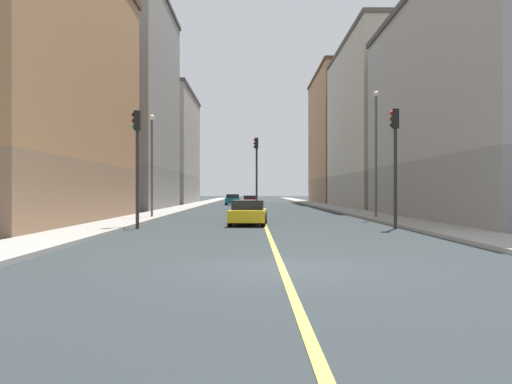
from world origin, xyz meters
name	(u,v)px	position (x,y,z in m)	size (l,w,h in m)	color
ground_plane	(282,268)	(0.00, 0.00, 0.00)	(400.00, 400.00, 0.00)	#2B3234
sidewalk_left	(329,207)	(7.63, 49.00, 0.07)	(2.53, 168.00, 0.15)	#9E9B93
sidewalk_right	(187,207)	(-7.63, 49.00, 0.07)	(2.53, 168.00, 0.15)	#9E9B93
lane_center_stripe	(258,207)	(0.00, 49.00, 0.01)	(0.16, 154.00, 0.01)	#E5D14C
building_left_near	(505,105)	(14.58, 21.67, 6.94)	(11.68, 25.69, 13.87)	gray
building_left_mid	(396,126)	(14.58, 48.00, 8.70)	(11.68, 24.22, 17.39)	#9D9688
building_left_far	(354,138)	(14.58, 73.14, 9.68)	(11.68, 23.40, 19.34)	#8F6B4F
building_right_midblock	(108,104)	(-14.58, 42.72, 10.21)	(11.68, 20.13, 20.40)	slate
building_right_distant	(152,148)	(-14.58, 67.29, 7.75)	(11.68, 21.77, 15.47)	gray
traffic_light_left_near	(395,151)	(5.94, 13.61, 3.62)	(0.40, 0.32, 5.54)	#2D2D2D
traffic_light_right_near	(137,152)	(-5.98, 13.61, 3.56)	(0.40, 0.32, 5.45)	#2D2D2D
traffic_light_median_far	(256,164)	(-0.30, 34.43, 3.97)	(0.40, 0.32, 6.15)	#2D2D2D
street_lamp_left_near	(376,142)	(6.96, 22.38, 4.80)	(0.36, 0.36, 7.75)	#4C4C51
street_lamp_right_near	(152,154)	(-6.96, 23.22, 4.08)	(0.36, 0.36, 6.40)	#4C4C51
car_red	(251,201)	(-0.81, 52.41, 0.63)	(1.87, 4.46, 1.26)	red
car_teal	(233,200)	(-3.11, 60.68, 0.67)	(1.92, 4.05, 1.37)	#196670
car_yellow	(248,213)	(-0.86, 16.69, 0.63)	(2.02, 4.56, 1.28)	gold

